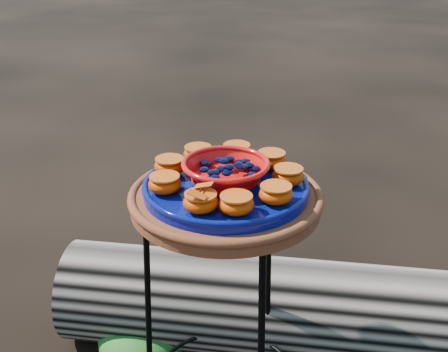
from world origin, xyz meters
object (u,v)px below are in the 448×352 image
Objects in this scene: plant_stand at (225,324)px; terracotta_saucer at (226,200)px; cobalt_plate at (226,188)px; red_bowl at (226,173)px; driftwood_log at (337,313)px.

plant_stand is 1.56× the size of terracotta_saucer.
red_bowl is at bearing 0.00° from cobalt_plate.
cobalt_plate is 0.22× the size of driftwood_log.
driftwood_log is at bearing 73.84° from red_bowl.
red_bowl reaches higher than cobalt_plate.
terracotta_saucer reaches higher than driftwood_log.
red_bowl is (0.00, 0.00, 0.04)m from cobalt_plate.
cobalt_plate reaches higher than driftwood_log.
cobalt_plate is 0.04m from red_bowl.
plant_stand is 0.49m from driftwood_log.
plant_stand is 0.37m from terracotta_saucer.
terracotta_saucer is 0.71m from driftwood_log.
plant_stand is 0.39× the size of driftwood_log.
cobalt_plate is 2.00× the size of red_bowl.
driftwood_log is at bearing 73.84° from terracotta_saucer.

